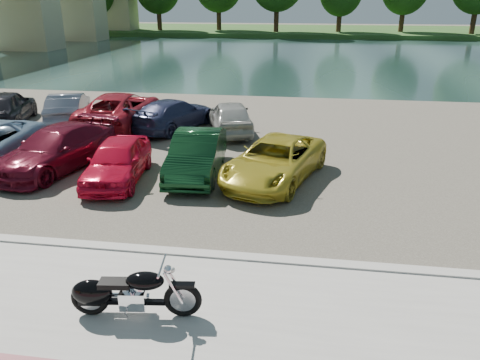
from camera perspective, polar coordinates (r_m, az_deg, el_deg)
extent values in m
plane|color=#595447|center=(9.01, -8.64, -15.80)|extent=(200.00, 200.00, 0.00)
cube|color=#A09C96|center=(8.25, -10.76, -19.61)|extent=(60.00, 6.00, 0.10)
cube|color=#A09C96|center=(10.57, -5.54, -9.06)|extent=(60.00, 0.30, 0.14)
cube|color=#47433A|center=(18.75, 0.98, 4.74)|extent=(60.00, 18.00, 0.04)
cube|color=#1A2F2D|center=(47.18, 5.78, 14.78)|extent=(120.00, 40.00, 0.00)
cube|color=#244017|center=(79.01, 7.10, 17.61)|extent=(120.00, 24.00, 0.60)
cube|color=tan|center=(57.49, -24.62, 17.84)|extent=(6.00, 4.00, 7.20)
cube|color=tan|center=(67.98, -19.08, 18.85)|extent=(6.00, 4.00, 7.20)
cube|color=tan|center=(78.89, -15.01, 19.48)|extent=(6.00, 4.00, 7.20)
cylinder|color=#392415|center=(78.43, -16.79, 18.75)|extent=(0.70, 0.70, 4.50)
cylinder|color=#392415|center=(76.49, -9.85, 19.43)|extent=(0.70, 0.70, 4.95)
cylinder|color=#392415|center=(75.61, -2.61, 19.85)|extent=(0.70, 0.70, 5.40)
cylinder|color=#392415|center=(71.63, 4.47, 19.90)|extent=(0.70, 0.70, 5.85)
cylinder|color=#392415|center=(72.95, 12.02, 19.02)|extent=(0.70, 0.70, 4.50)
cylinder|color=#392415|center=(75.32, 19.19, 18.58)|extent=(0.70, 0.70, 4.95)
cylinder|color=#392415|center=(74.65, 26.71, 17.71)|extent=(0.70, 0.70, 5.40)
torus|color=black|center=(8.56, -6.98, -14.28)|extent=(0.69, 0.20, 0.68)
torus|color=black|center=(8.94, -17.81, -13.57)|extent=(0.69, 0.20, 0.68)
cylinder|color=#B2B2B7|center=(8.56, -6.98, -14.28)|extent=(0.46, 0.12, 0.46)
cylinder|color=#B2B2B7|center=(8.94, -17.81, -13.57)|extent=(0.46, 0.12, 0.46)
cylinder|color=silver|center=(8.33, -8.15, -12.93)|extent=(0.33, 0.09, 0.63)
cylinder|color=silver|center=(8.49, -7.93, -12.17)|extent=(0.33, 0.09, 0.63)
cylinder|color=silver|center=(8.23, -9.51, -10.26)|extent=(0.13, 0.75, 0.04)
sphere|color=silver|center=(8.26, -8.78, -10.77)|extent=(0.18, 0.18, 0.16)
sphere|color=silver|center=(8.24, -8.29, -10.79)|extent=(0.12, 0.12, 0.11)
cube|color=black|center=(8.38, -7.07, -12.56)|extent=(0.46, 0.19, 0.06)
cube|color=black|center=(8.75, -12.49, -14.30)|extent=(1.20, 0.25, 0.08)
cube|color=silver|center=(8.72, -12.85, -13.90)|extent=(0.49, 0.37, 0.34)
cylinder|color=silver|center=(8.58, -12.30, -12.86)|extent=(0.26, 0.21, 0.27)
cylinder|color=silver|center=(8.63, -13.62, -12.77)|extent=(0.26, 0.21, 0.27)
ellipsoid|color=black|center=(8.46, -11.52, -11.96)|extent=(0.72, 0.44, 0.32)
cube|color=black|center=(8.62, -15.00, -12.08)|extent=(0.58, 0.35, 0.10)
ellipsoid|color=black|center=(8.86, -17.59, -12.96)|extent=(0.76, 0.42, 0.50)
cube|color=black|center=(8.91, -17.85, -13.31)|extent=(0.42, 0.23, 0.30)
cylinder|color=silver|center=(8.99, -14.45, -13.87)|extent=(1.10, 0.23, 0.09)
cylinder|color=silver|center=(8.95, -14.50, -13.45)|extent=(1.10, 0.23, 0.09)
cylinder|color=#B2B2B7|center=(8.73, -13.68, -15.72)|extent=(0.04, 0.14, 0.22)
imported|color=#5E0D1F|center=(16.61, -21.43, 3.56)|extent=(3.02, 5.09, 1.38)
imported|color=red|center=(14.94, -14.72, 2.32)|extent=(1.99, 4.01, 1.31)
imported|color=#0D3217|center=(14.98, -5.29, 3.12)|extent=(1.72, 4.25, 1.37)
imported|color=gold|center=(14.51, 4.25, 2.40)|extent=(3.46, 5.12, 1.30)
imported|color=black|center=(23.60, -26.70, 7.94)|extent=(3.07, 4.85, 1.54)
imported|color=slate|center=(22.76, -20.19, 8.26)|extent=(2.68, 4.39, 1.37)
imported|color=maroon|center=(21.43, -14.39, 8.34)|extent=(2.64, 5.49, 1.51)
imported|color=#282E4F|center=(20.51, -8.11, 7.93)|extent=(3.33, 4.85, 1.30)
imported|color=#A8A9A4|center=(19.77, -1.17, 7.73)|extent=(2.68, 4.31, 1.37)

